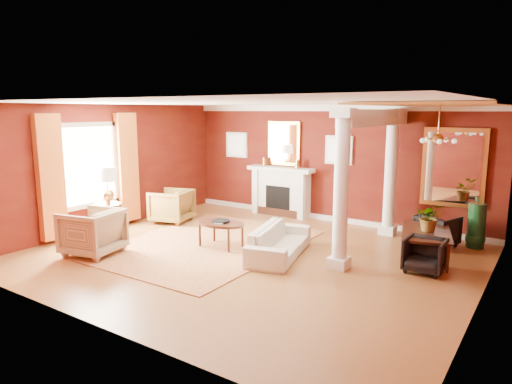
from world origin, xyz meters
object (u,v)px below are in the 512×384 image
Objects in this scene: sofa at (280,236)px; side_table at (107,189)px; armchair_leopard at (172,204)px; coffee_table at (221,224)px; armchair_stripe at (92,230)px; dining_table at (427,237)px.

side_table reaches higher than sofa.
armchair_leopard is 2.52m from coffee_table.
coffee_table is 0.68× the size of side_table.
armchair_stripe is 0.64× the size of dining_table.
side_table is (-3.93, -0.85, 0.65)m from sofa.
sofa is 2.00× the size of armchair_stripe.
armchair_stripe is at bearing -134.94° from coffee_table.
armchair_leopard is 0.92× the size of armchair_stripe.
dining_table is (6.00, 0.59, -0.03)m from armchair_leopard.
armchair_stripe is at bearing -2.65° from armchair_leopard.
side_table is at bearing -25.55° from armchair_leopard.
side_table reaches higher than armchair_stripe.
armchair_stripe is 0.94× the size of coffee_table.
dining_table reaches higher than coffee_table.
armchair_stripe is 0.64× the size of side_table.
armchair_stripe reaches higher than sofa.
dining_table is (5.43, 3.32, -0.07)m from armchair_stripe.
sofa is 1.28× the size of side_table.
armchair_leopard is at bearing 63.52° from sofa.
armchair_leopard is 0.59× the size of dining_table.
side_table is at bearing 94.59° from dining_table.
side_table reaches higher than dining_table.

